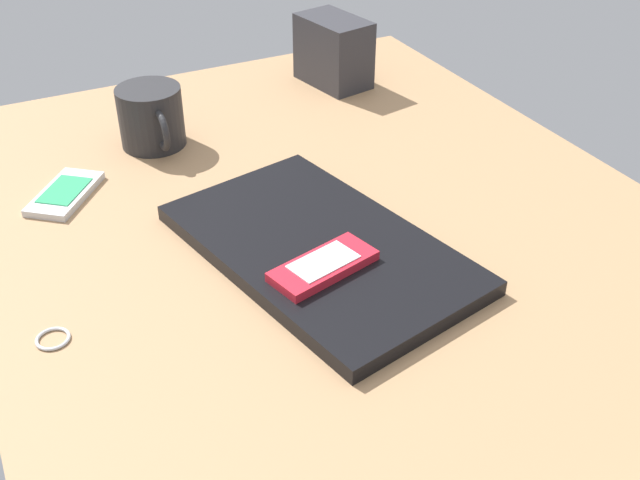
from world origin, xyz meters
TOP-DOWN VIEW (x-y plane):
  - desk_surface at (0.00, 0.00)cm, footprint 120.00×80.00cm
  - laptop_closed at (-2.27, -3.98)cm, footprint 39.15×27.94cm
  - cell_phone_on_laptop at (2.65, -6.06)cm, footprint 7.70×12.49cm
  - cell_phone_on_desk at (-27.86, -26.88)cm, footprint 12.10×11.27cm
  - key_ring at (-1.14, -33.46)cm, footprint 3.36×3.36cm
  - coffee_mug at (-36.65, -12.70)cm, footprint 12.06×8.91cm
  - desk_organizer at (-44.98, 19.95)cm, footprint 13.21×9.56cm

SIDE VIEW (x-z plane):
  - desk_surface at x=0.00cm, z-range 0.00..3.00cm
  - key_ring at x=-1.14cm, z-range 3.00..3.36cm
  - cell_phone_on_desk at x=-27.86cm, z-range 2.97..4.00cm
  - laptop_closed at x=-2.27cm, z-range 3.00..4.81cm
  - cell_phone_on_laptop at x=2.65cm, z-range 4.77..5.97cm
  - coffee_mug at x=-36.65cm, z-range 3.00..11.39cm
  - desk_organizer at x=-44.98cm, z-range 3.00..13.72cm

